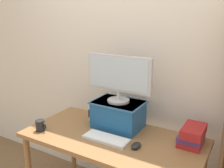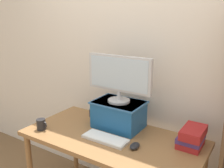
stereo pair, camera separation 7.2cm
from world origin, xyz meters
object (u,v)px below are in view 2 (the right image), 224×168
desk (112,146)px  coffee_mug (41,124)px  computer_monitor (119,76)px  riser_box (119,114)px  keyboard (105,138)px  computer_mouse (135,146)px  book_stack (192,137)px  desk_speaker (94,113)px

desk → coffee_mug: size_ratio=13.50×
desk → computer_monitor: size_ratio=2.47×
riser_box → keyboard: bearing=-82.3°
computer_mouse → book_stack: 0.43m
computer_mouse → desk_speaker: bearing=155.0°
book_stack → coffee_mug: (-1.15, -0.41, -0.03)m
desk_speaker → computer_mouse: bearing=-25.0°
computer_mouse → desk_speaker: size_ratio=0.79×
computer_monitor → desk: bearing=-75.8°
desk → desk_speaker: 0.40m
keyboard → coffee_mug: coffee_mug is taller
computer_mouse → coffee_mug: (-0.81, -0.16, 0.03)m
book_stack → desk_speaker: (-0.90, 0.01, -0.01)m
computer_monitor → book_stack: (0.63, 0.01, -0.38)m
desk → riser_box: (-0.05, 0.18, 0.21)m
desk → riser_box: riser_box is taller
book_stack → coffee_mug: book_stack is taller
riser_box → keyboard: size_ratio=1.16×
computer_mouse → computer_monitor: bearing=139.6°
riser_box → computer_monitor: (-0.00, -0.00, 0.33)m
computer_monitor → riser_box: bearing=90.0°
computer_mouse → keyboard: bearing=-176.9°
computer_mouse → riser_box: bearing=139.4°
riser_box → book_stack: (0.63, 0.01, -0.05)m
desk → computer_mouse: size_ratio=13.83×
riser_box → computer_mouse: (0.29, -0.25, -0.10)m
keyboard → desk_speaker: size_ratio=2.79×
keyboard → book_stack: 0.65m
desk → computer_mouse: computer_mouse is taller
computer_monitor → book_stack: size_ratio=2.38×
desk → keyboard: keyboard is taller
desk → book_stack: size_ratio=5.87×
computer_monitor → keyboard: size_ratio=1.59×
riser_box → desk_speaker: bearing=176.7°
computer_monitor → desk_speaker: 0.48m
computer_monitor → desk_speaker: (-0.27, 0.02, -0.39)m
computer_monitor → book_stack: 0.73m
desk → coffee_mug: 0.63m
computer_mouse → book_stack: (0.34, 0.25, 0.06)m
desk → keyboard: size_ratio=3.92×
keyboard → riser_box: bearing=97.7°
computer_mouse → desk: bearing=164.9°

